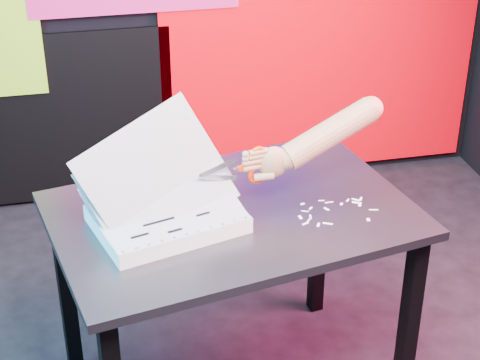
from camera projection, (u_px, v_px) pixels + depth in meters
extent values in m
cube|color=#ED000C|center=(323.00, 20.00, 3.86)|extent=(1.60, 0.02, 1.60)
cube|color=black|center=(36.00, 121.00, 3.79)|extent=(1.30, 0.02, 0.85)
cube|color=black|center=(67.00, 295.00, 2.76)|extent=(0.06, 0.06, 0.72)
cube|color=black|center=(408.00, 327.00, 2.61)|extent=(0.06, 0.06, 0.72)
cube|color=black|center=(319.00, 233.00, 3.10)|extent=(0.06, 0.06, 0.72)
cube|color=#2A2A31|center=(232.00, 215.00, 2.50)|extent=(1.22, 0.93, 0.03)
cube|color=silver|center=(167.00, 219.00, 2.41)|extent=(0.49, 0.41, 0.05)
cube|color=white|center=(167.00, 211.00, 2.40)|extent=(0.49, 0.41, 0.00)
cube|color=white|center=(167.00, 210.00, 2.40)|extent=(0.48, 0.39, 0.13)
cube|color=white|center=(162.00, 201.00, 2.40)|extent=(0.49, 0.37, 0.22)
cube|color=white|center=(158.00, 185.00, 2.38)|extent=(0.50, 0.32, 0.31)
cube|color=white|center=(153.00, 170.00, 2.37)|extent=(0.49, 0.28, 0.37)
cylinder|color=black|center=(123.00, 252.00, 2.21)|extent=(0.01, 0.01, 0.00)
cylinder|color=black|center=(136.00, 248.00, 2.22)|extent=(0.01, 0.01, 0.00)
cylinder|color=black|center=(149.00, 245.00, 2.24)|extent=(0.01, 0.01, 0.00)
cylinder|color=black|center=(162.00, 241.00, 2.26)|extent=(0.01, 0.01, 0.00)
cylinder|color=black|center=(174.00, 238.00, 2.27)|extent=(0.01, 0.01, 0.00)
cylinder|color=black|center=(187.00, 234.00, 2.29)|extent=(0.01, 0.01, 0.00)
cylinder|color=black|center=(199.00, 231.00, 2.30)|extent=(0.01, 0.01, 0.00)
cylinder|color=black|center=(211.00, 227.00, 2.32)|extent=(0.01, 0.01, 0.00)
cylinder|color=black|center=(223.00, 224.00, 2.34)|extent=(0.01, 0.01, 0.00)
cylinder|color=black|center=(234.00, 221.00, 2.35)|extent=(0.01, 0.01, 0.00)
cylinder|color=black|center=(246.00, 217.00, 2.37)|extent=(0.01, 0.01, 0.00)
cylinder|color=black|center=(90.00, 205.00, 2.43)|extent=(0.01, 0.01, 0.00)
cylinder|color=black|center=(102.00, 202.00, 2.45)|extent=(0.01, 0.01, 0.00)
cylinder|color=black|center=(114.00, 199.00, 2.46)|extent=(0.01, 0.01, 0.00)
cylinder|color=black|center=(125.00, 196.00, 2.48)|extent=(0.01, 0.01, 0.00)
cylinder|color=black|center=(137.00, 193.00, 2.49)|extent=(0.01, 0.01, 0.00)
cylinder|color=black|center=(149.00, 190.00, 2.51)|extent=(0.01, 0.01, 0.00)
cylinder|color=black|center=(160.00, 187.00, 2.52)|extent=(0.01, 0.01, 0.00)
cylinder|color=black|center=(171.00, 185.00, 2.54)|extent=(0.01, 0.01, 0.00)
cylinder|color=black|center=(182.00, 182.00, 2.56)|extent=(0.01, 0.01, 0.00)
cylinder|color=black|center=(193.00, 179.00, 2.57)|extent=(0.01, 0.01, 0.00)
cylinder|color=black|center=(204.00, 176.00, 2.59)|extent=(0.01, 0.01, 0.00)
cube|color=black|center=(129.00, 211.00, 2.40)|extent=(0.08, 0.03, 0.00)
cube|color=black|center=(169.00, 204.00, 2.43)|extent=(0.06, 0.03, 0.00)
cube|color=black|center=(159.00, 222.00, 2.35)|extent=(0.10, 0.04, 0.00)
cube|color=black|center=(203.00, 214.00, 2.38)|extent=(0.05, 0.02, 0.00)
cube|color=black|center=(140.00, 236.00, 2.28)|extent=(0.06, 0.03, 0.00)
cube|color=black|center=(172.00, 194.00, 2.49)|extent=(0.07, 0.03, 0.00)
cube|color=black|center=(175.00, 231.00, 2.30)|extent=(0.05, 0.02, 0.00)
cube|color=#BDBDBD|center=(218.00, 168.00, 2.41)|extent=(0.12, 0.02, 0.05)
cube|color=#BDBDBD|center=(218.00, 177.00, 2.43)|extent=(0.12, 0.02, 0.05)
cylinder|color=#BDBDBD|center=(236.00, 169.00, 2.44)|extent=(0.01, 0.01, 0.01)
cube|color=red|center=(243.00, 170.00, 2.45)|extent=(0.05, 0.02, 0.02)
cube|color=red|center=(243.00, 166.00, 2.45)|extent=(0.05, 0.02, 0.02)
torus|color=red|center=(258.00, 156.00, 2.45)|extent=(0.07, 0.02, 0.07)
torus|color=red|center=(258.00, 174.00, 2.48)|extent=(0.07, 0.02, 0.07)
ellipsoid|color=#B17A53|center=(273.00, 162.00, 2.48)|extent=(0.10, 0.06, 0.10)
cylinder|color=#B17A53|center=(258.00, 166.00, 2.47)|extent=(0.08, 0.03, 0.02)
cylinder|color=#B17A53|center=(258.00, 161.00, 2.46)|extent=(0.07, 0.03, 0.02)
cylinder|color=#B17A53|center=(258.00, 156.00, 2.45)|extent=(0.07, 0.03, 0.02)
cylinder|color=#B17A53|center=(258.00, 152.00, 2.44)|extent=(0.06, 0.03, 0.02)
cylinder|color=#B17A53|center=(264.00, 177.00, 2.48)|extent=(0.07, 0.03, 0.03)
cylinder|color=#B17A53|center=(288.00, 158.00, 2.50)|extent=(0.07, 0.08, 0.07)
cylinder|color=#B17A53|center=(330.00, 133.00, 2.52)|extent=(0.33, 0.14, 0.20)
sphere|color=#B17A53|center=(371.00, 109.00, 2.53)|extent=(0.08, 0.08, 0.08)
cube|color=silver|center=(300.00, 217.00, 2.46)|extent=(0.01, 0.02, 0.00)
cube|color=silver|center=(318.00, 225.00, 2.43)|extent=(0.02, 0.02, 0.00)
cube|color=silver|center=(368.00, 220.00, 2.45)|extent=(0.01, 0.02, 0.00)
cube|color=silver|center=(356.00, 200.00, 2.56)|extent=(0.02, 0.02, 0.00)
cube|color=silver|center=(360.00, 204.00, 2.53)|extent=(0.02, 0.03, 0.00)
cube|color=silver|center=(348.00, 200.00, 2.56)|extent=(0.02, 0.02, 0.00)
cube|color=silver|center=(302.00, 204.00, 2.53)|extent=(0.02, 0.01, 0.00)
cube|color=silver|center=(374.00, 210.00, 2.50)|extent=(0.03, 0.01, 0.00)
cube|color=silver|center=(327.00, 209.00, 2.51)|extent=(0.02, 0.02, 0.00)
cube|color=silver|center=(329.00, 202.00, 2.54)|extent=(0.03, 0.01, 0.00)
cube|color=silver|center=(311.00, 208.00, 2.51)|extent=(0.02, 0.02, 0.00)
cube|color=silver|center=(361.00, 199.00, 2.56)|extent=(0.02, 0.02, 0.00)
cube|color=silver|center=(305.00, 224.00, 2.43)|extent=(0.02, 0.01, 0.00)
cube|color=silver|center=(309.00, 220.00, 2.45)|extent=(0.02, 0.03, 0.00)
cube|color=silver|center=(310.00, 217.00, 2.47)|extent=(0.01, 0.02, 0.00)
cube|color=silver|center=(328.00, 224.00, 2.43)|extent=(0.03, 0.02, 0.00)
cube|color=silver|center=(321.00, 201.00, 2.55)|extent=(0.02, 0.01, 0.00)
cube|color=silver|center=(305.00, 211.00, 2.50)|extent=(0.02, 0.01, 0.00)
cube|color=silver|center=(356.00, 203.00, 2.54)|extent=(0.02, 0.02, 0.00)
cube|color=silver|center=(341.00, 204.00, 2.53)|extent=(0.01, 0.02, 0.00)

